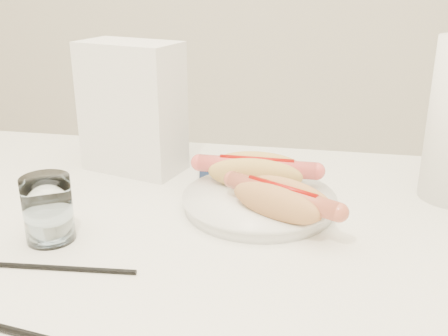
% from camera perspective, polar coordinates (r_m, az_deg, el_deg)
% --- Properties ---
extents(table, '(1.20, 0.80, 0.75)m').
position_cam_1_polar(table, '(0.77, -6.98, -10.81)').
color(table, white).
rests_on(table, ground).
extents(plate, '(0.29, 0.29, 0.02)m').
position_cam_1_polar(plate, '(0.80, 3.78, -3.81)').
color(plate, white).
rests_on(plate, table).
extents(hotdog_left, '(0.19, 0.07, 0.05)m').
position_cam_1_polar(hotdog_left, '(0.83, 3.51, -0.37)').
color(hotdog_left, '#D9AB57').
rests_on(hotdog_left, plate).
extents(hotdog_right, '(0.17, 0.13, 0.05)m').
position_cam_1_polar(hotdog_right, '(0.74, 6.22, -3.41)').
color(hotdog_right, tan).
rests_on(hotdog_right, plate).
extents(water_glass, '(0.06, 0.06, 0.09)m').
position_cam_1_polar(water_glass, '(0.74, -18.38, -4.21)').
color(water_glass, silver).
rests_on(water_glass, table).
extents(chopstick_near, '(0.20, 0.02, 0.01)m').
position_cam_1_polar(chopstick_near, '(0.68, -17.51, -10.18)').
color(chopstick_near, black).
rests_on(chopstick_near, table).
extents(napkin_box, '(0.19, 0.14, 0.23)m').
position_cam_1_polar(napkin_box, '(0.95, -9.81, 6.41)').
color(napkin_box, white).
rests_on(napkin_box, table).
extents(navy_napkin, '(0.19, 0.19, 0.01)m').
position_cam_1_polar(navy_napkin, '(0.93, 2.30, -0.61)').
color(navy_napkin, '#111D37').
rests_on(navy_napkin, table).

